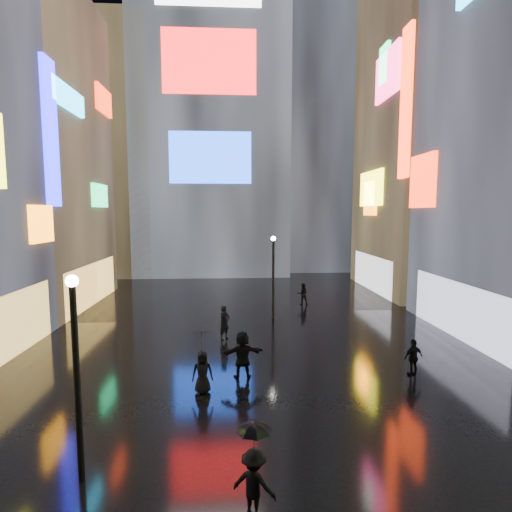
{
  "coord_description": "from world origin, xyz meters",
  "views": [
    {
      "loc": [
        -0.91,
        -3.16,
        6.67
      ],
      "look_at": [
        0.0,
        12.0,
        5.0
      ],
      "focal_mm": 28.0,
      "sensor_mm": 36.0,
      "label": 1
    }
  ],
  "objects": [
    {
      "name": "pedestrian_5",
      "position": [
        -0.52,
        12.36,
        0.96
      ],
      "size": [
        1.84,
        0.77,
        1.92
      ],
      "primitive_type": "imported",
      "rotation": [
        0.0,
        0.0,
        3.26
      ],
      "color": "black",
      "rests_on": "ground"
    },
    {
      "name": "umbrella_2",
      "position": [
        -2.03,
        11.08,
        1.99
      ],
      "size": [
        1.25,
        1.24,
        0.82
      ],
      "primitive_type": "imported",
      "rotation": [
        0.0,
        0.0,
        2.13
      ],
      "color": "black",
      "rests_on": "pedestrian_4"
    },
    {
      "name": "building_right_far",
      "position": [
        15.98,
        30.0,
        13.98
      ],
      "size": [
        10.28,
        12.0,
        28.0
      ],
      "color": "black",
      "rests_on": "ground"
    },
    {
      "name": "pedestrian_7",
      "position": [
        4.19,
        25.05,
        0.78
      ],
      "size": [
        0.76,
        0.6,
        1.55
      ],
      "primitive_type": "imported",
      "rotation": [
        0.0,
        0.0,
        3.12
      ],
      "color": "black",
      "rests_on": "ground"
    },
    {
      "name": "pedestrian_4",
      "position": [
        -2.03,
        11.08,
        0.79
      ],
      "size": [
        0.8,
        0.55,
        1.58
      ],
      "primitive_type": "imported",
      "rotation": [
        0.0,
        0.0,
        0.06
      ],
      "color": "black",
      "rests_on": "ground"
    },
    {
      "name": "tower_flank_left",
      "position": [
        -14.0,
        42.0,
        13.0
      ],
      "size": [
        10.0,
        10.0,
        26.0
      ],
      "primitive_type": "cube",
      "color": "black",
      "rests_on": "ground"
    },
    {
      "name": "tower_flank_right",
      "position": [
        9.0,
        46.0,
        17.0
      ],
      "size": [
        12.0,
        12.0,
        34.0
      ],
      "primitive_type": "cube",
      "color": "black",
      "rests_on": "ground"
    },
    {
      "name": "lamp_far",
      "position": [
        1.63,
        21.32,
        2.94
      ],
      "size": [
        0.3,
        0.3,
        5.2
      ],
      "color": "black",
      "rests_on": "ground"
    },
    {
      "name": "pedestrian_6",
      "position": [
        -1.34,
        17.34,
        0.9
      ],
      "size": [
        0.76,
        0.77,
        1.79
      ],
      "primitive_type": "imported",
      "rotation": [
        0.0,
        0.0,
        0.82
      ],
      "color": "black",
      "rests_on": "ground"
    },
    {
      "name": "tower_main",
      "position": [
        -3.0,
        43.97,
        21.01
      ],
      "size": [
        16.0,
        14.2,
        42.0
      ],
      "color": "black",
      "rests_on": "ground"
    },
    {
      "name": "umbrella_1",
      "position": [
        -0.47,
        4.93,
        1.89
      ],
      "size": [
        0.95,
        0.95,
        0.67
      ],
      "primitive_type": "imported",
      "rotation": [
        0.0,
        0.0,
        1.28
      ],
      "color": "black",
      "rests_on": "pedestrian_2"
    },
    {
      "name": "pedestrian_2",
      "position": [
        -0.47,
        4.93,
        0.78
      ],
      "size": [
        1.16,
        0.95,
        1.56
      ],
      "primitive_type": "imported",
      "rotation": [
        0.0,
        0.0,
        2.7
      ],
      "color": "black",
      "rests_on": "ground"
    },
    {
      "name": "pedestrian_3",
      "position": [
        6.48,
        12.2,
        0.76
      ],
      "size": [
        0.96,
        0.62,
        1.52
      ],
      "primitive_type": "imported",
      "rotation": [
        0.0,
        0.0,
        3.45
      ],
      "color": "black",
      "rests_on": "ground"
    },
    {
      "name": "building_left_far",
      "position": [
        -15.98,
        26.0,
        10.98
      ],
      "size": [
        10.28,
        12.0,
        22.0
      ],
      "color": "black",
      "rests_on": "ground"
    },
    {
      "name": "lamp_near",
      "position": [
        -4.7,
        6.39,
        2.94
      ],
      "size": [
        0.3,
        0.3,
        5.2
      ],
      "color": "black",
      "rests_on": "ground"
    },
    {
      "name": "ground",
      "position": [
        0.0,
        20.0,
        0.0
      ],
      "size": [
        140.0,
        140.0,
        0.0
      ],
      "primitive_type": "plane",
      "color": "black",
      "rests_on": "ground"
    }
  ]
}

